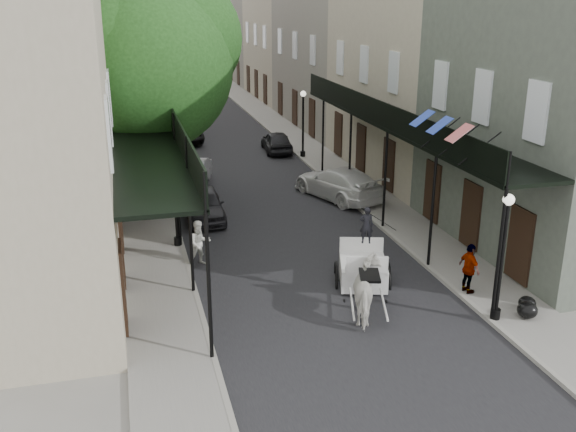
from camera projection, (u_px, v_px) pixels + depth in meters
ground at (336, 308)px, 19.15m from camera, size 140.00×140.00×0.00m
road at (226, 155)px, 37.44m from camera, size 8.00×90.00×0.01m
sidewalk_left at (138, 159)px, 36.23m from camera, size 2.20×90.00×0.12m
sidewalk_right at (308, 149)px, 38.61m from camera, size 2.20×90.00×0.12m
building_row_left at (72, 52)px, 42.81m from camera, size 5.00×80.00×10.50m
building_row_right at (318, 47)px, 46.92m from camera, size 5.00×80.00×10.50m
gallery_left at (150, 135)px, 23.07m from camera, size 2.20×18.05×4.88m
gallery_right at (396, 123)px, 25.35m from camera, size 2.20×18.05×4.88m
tree_near at (156, 58)px, 25.34m from camera, size 7.31×6.80×9.63m
tree_far at (141, 48)px, 38.34m from camera, size 6.45×6.00×8.61m
lamppost_right_near at (502, 256)px, 17.63m from camera, size 0.32×0.32×3.71m
lamppost_left at (175, 195)px, 22.99m from camera, size 0.32×0.32×3.71m
lamppost_right_far at (303, 123)px, 35.92m from camera, size 0.32×0.32×3.71m
horse at (369, 291)px, 18.29m from camera, size 1.45×2.19×1.70m
carriage at (363, 248)px, 20.71m from camera, size 2.20×2.80×2.84m
pedestrian_walking at (200, 243)px, 21.91m from camera, size 0.90×0.77×1.61m
pedestrian_sidewalk_left at (132, 175)px, 29.89m from camera, size 1.16×1.02×1.56m
pedestrian_sidewalk_right at (469, 269)px, 19.61m from camera, size 0.50×0.97×1.59m
car_left_near at (204, 204)px, 26.52m from camera, size 1.63×3.82×1.29m
car_left_mid at (192, 174)px, 31.12m from camera, size 2.42×4.01×1.25m
car_left_far at (174, 132)px, 40.25m from camera, size 3.88×5.54×1.41m
car_right_near at (338, 183)px, 29.21m from camera, size 3.53×5.33×1.44m
car_right_far at (277, 142)px, 37.89m from camera, size 1.74×3.79×1.26m
trash_bags at (527, 307)px, 18.41m from camera, size 0.84×0.99×0.49m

